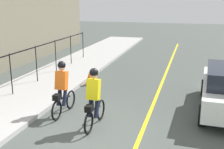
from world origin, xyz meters
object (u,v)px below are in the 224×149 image
(traffic_cone_near, at_px, (93,74))
(traffic_cone_far, at_px, (89,79))
(cyclist_follow, at_px, (94,99))
(cyclist_lead, at_px, (62,89))

(traffic_cone_near, relative_size, traffic_cone_far, 0.88)
(cyclist_follow, height_order, traffic_cone_near, cyclist_follow)
(cyclist_lead, relative_size, cyclist_follow, 1.00)
(traffic_cone_far, bearing_deg, traffic_cone_near, 8.68)
(cyclist_lead, height_order, traffic_cone_far, cyclist_lead)
(cyclist_lead, bearing_deg, traffic_cone_near, 7.65)
(cyclist_lead, distance_m, traffic_cone_far, 3.57)
(cyclist_lead, xyz_separation_m, traffic_cone_far, (3.50, 0.36, -0.62))
(cyclist_follow, bearing_deg, cyclist_lead, 65.71)
(cyclist_follow, relative_size, traffic_cone_far, 3.11)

